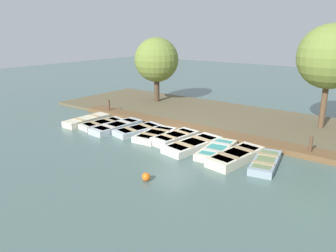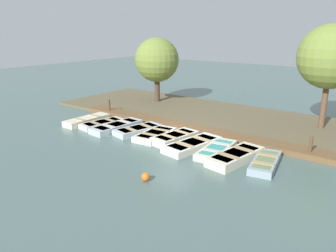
% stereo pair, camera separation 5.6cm
% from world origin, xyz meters
% --- Properties ---
extents(ground_plane, '(80.00, 80.00, 0.00)m').
position_xyz_m(ground_plane, '(0.00, 0.00, 0.00)').
color(ground_plane, '#4C6660').
extents(shore_bank, '(8.00, 24.00, 0.17)m').
position_xyz_m(shore_bank, '(-5.00, 0.00, 0.08)').
color(shore_bank, brown).
rests_on(shore_bank, ground_plane).
extents(dock_walkway, '(1.19, 16.36, 0.27)m').
position_xyz_m(dock_walkway, '(-1.45, 0.00, 0.14)').
color(dock_walkway, brown).
rests_on(dock_walkway, ground_plane).
extents(rowboat_0, '(3.05, 1.01, 0.39)m').
position_xyz_m(rowboat_0, '(1.18, -5.88, 0.19)').
color(rowboat_0, beige).
rests_on(rowboat_0, ground_plane).
extents(rowboat_1, '(2.84, 1.51, 0.33)m').
position_xyz_m(rowboat_1, '(1.06, -4.59, 0.16)').
color(rowboat_1, beige).
rests_on(rowboat_1, ground_plane).
extents(rowboat_2, '(3.37, 1.31, 0.37)m').
position_xyz_m(rowboat_2, '(1.02, -3.38, 0.18)').
color(rowboat_2, '#B2BCC1').
rests_on(rowboat_2, ground_plane).
extents(rowboat_3, '(2.97, 1.71, 0.35)m').
position_xyz_m(rowboat_3, '(0.73, -1.95, 0.17)').
color(rowboat_3, '#B2BCC1').
rests_on(rowboat_3, ground_plane).
extents(rowboat_4, '(2.80, 1.51, 0.34)m').
position_xyz_m(rowboat_4, '(0.80, -0.61, 0.17)').
color(rowboat_4, beige).
rests_on(rowboat_4, ground_plane).
extents(rowboat_5, '(2.76, 1.47, 0.44)m').
position_xyz_m(rowboat_5, '(0.70, 0.68, 0.22)').
color(rowboat_5, beige).
rests_on(rowboat_5, ground_plane).
extents(rowboat_6, '(3.45, 1.70, 0.37)m').
position_xyz_m(rowboat_6, '(0.95, 1.94, 0.18)').
color(rowboat_6, silver).
rests_on(rowboat_6, ground_plane).
extents(rowboat_7, '(3.01, 1.42, 0.33)m').
position_xyz_m(rowboat_7, '(0.84, 3.22, 0.16)').
color(rowboat_7, beige).
rests_on(rowboat_7, ground_plane).
extents(rowboat_8, '(3.24, 1.59, 0.44)m').
position_xyz_m(rowboat_8, '(1.19, 4.39, 0.22)').
color(rowboat_8, beige).
rests_on(rowboat_8, ground_plane).
extents(rowboat_9, '(2.88, 1.47, 0.34)m').
position_xyz_m(rowboat_9, '(0.91, 5.67, 0.17)').
color(rowboat_9, '#8C9EA8').
rests_on(rowboat_9, ground_plane).
extents(mooring_post_near, '(0.15, 0.15, 1.06)m').
position_xyz_m(mooring_post_near, '(-1.30, -6.48, 0.54)').
color(mooring_post_near, brown).
rests_on(mooring_post_near, ground_plane).
extents(mooring_post_far, '(0.15, 0.15, 1.06)m').
position_xyz_m(mooring_post_far, '(-1.30, 6.93, 0.54)').
color(mooring_post_far, brown).
rests_on(mooring_post_far, ground_plane).
extents(buoy, '(0.34, 0.34, 0.34)m').
position_xyz_m(buoy, '(5.17, 2.49, 0.17)').
color(buoy, orange).
rests_on(buoy, ground_plane).
extents(park_tree_far_left, '(3.42, 3.42, 5.15)m').
position_xyz_m(park_tree_far_left, '(-6.07, -6.03, 3.41)').
color(park_tree_far_left, '#4C3828').
rests_on(park_tree_far_left, ground_plane).
extents(park_tree_left, '(3.58, 3.58, 6.06)m').
position_xyz_m(park_tree_left, '(-6.12, 6.30, 4.25)').
color(park_tree_left, brown).
rests_on(park_tree_left, ground_plane).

